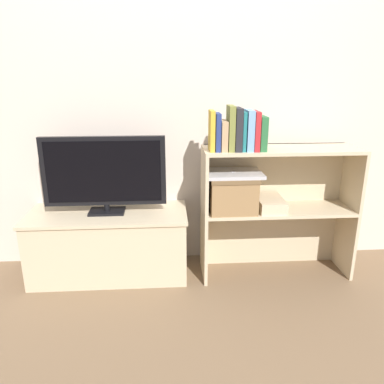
% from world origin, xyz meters
% --- Properties ---
extents(ground_plane, '(16.00, 16.00, 0.00)m').
position_xyz_m(ground_plane, '(0.00, 0.00, 0.00)').
color(ground_plane, brown).
extents(wall_back, '(10.00, 0.05, 2.40)m').
position_xyz_m(wall_back, '(0.00, 0.44, 1.20)').
color(wall_back, beige).
rests_on(wall_back, ground_plane).
extents(tv_stand, '(1.00, 0.43, 0.43)m').
position_xyz_m(tv_stand, '(-0.53, 0.20, 0.22)').
color(tv_stand, '#CCB793').
rests_on(tv_stand, ground_plane).
extents(tv, '(0.75, 0.14, 0.48)m').
position_xyz_m(tv, '(-0.53, 0.20, 0.69)').
color(tv, black).
rests_on(tv, tv_stand).
extents(bookshelf_lower_tier, '(0.96, 0.30, 0.46)m').
position_xyz_m(bookshelf_lower_tier, '(0.55, 0.21, 0.29)').
color(bookshelf_lower_tier, '#CCB793').
rests_on(bookshelf_lower_tier, ground_plane).
extents(bookshelf_upper_tier, '(0.96, 0.30, 0.38)m').
position_xyz_m(bookshelf_upper_tier, '(0.55, 0.21, 0.71)').
color(bookshelf_upper_tier, '#CCB793').
rests_on(bookshelf_upper_tier, bookshelf_lower_tier).
extents(book_mustard, '(0.03, 0.13, 0.23)m').
position_xyz_m(book_mustard, '(0.11, 0.10, 0.96)').
color(book_mustard, gold).
rests_on(book_mustard, bookshelf_upper_tier).
extents(book_navy, '(0.03, 0.13, 0.22)m').
position_xyz_m(book_navy, '(0.14, 0.10, 0.95)').
color(book_navy, navy).
rests_on(book_navy, bookshelf_upper_tier).
extents(book_tan, '(0.04, 0.14, 0.17)m').
position_xyz_m(book_tan, '(0.18, 0.10, 0.93)').
color(book_tan, tan).
rests_on(book_tan, bookshelf_upper_tier).
extents(book_olive, '(0.03, 0.13, 0.26)m').
position_xyz_m(book_olive, '(0.22, 0.10, 0.97)').
color(book_olive, olive).
rests_on(book_olive, bookshelf_upper_tier).
extents(book_charcoal, '(0.04, 0.14, 0.25)m').
position_xyz_m(book_charcoal, '(0.26, 0.10, 0.96)').
color(book_charcoal, '#232328').
rests_on(book_charcoal, bookshelf_upper_tier).
extents(book_teal, '(0.02, 0.13, 0.22)m').
position_xyz_m(book_teal, '(0.29, 0.10, 0.95)').
color(book_teal, '#1E7075').
rests_on(book_teal, bookshelf_upper_tier).
extents(book_skyblue, '(0.04, 0.14, 0.23)m').
position_xyz_m(book_skyblue, '(0.33, 0.10, 0.96)').
color(book_skyblue, '#709ECC').
rests_on(book_skyblue, bookshelf_upper_tier).
extents(book_crimson, '(0.03, 0.15, 0.23)m').
position_xyz_m(book_crimson, '(0.36, 0.10, 0.95)').
color(book_crimson, '#B22328').
rests_on(book_crimson, bookshelf_upper_tier).
extents(book_forest, '(0.04, 0.14, 0.20)m').
position_xyz_m(book_forest, '(0.40, 0.10, 0.94)').
color(book_forest, '#286638').
rests_on(book_forest, bookshelf_upper_tier).
extents(storage_basket_left, '(0.29, 0.27, 0.22)m').
position_xyz_m(storage_basket_left, '(0.25, 0.14, 0.58)').
color(storage_basket_left, '#937047').
rests_on(storage_basket_left, bookshelf_lower_tier).
extents(laptop, '(0.35, 0.25, 0.02)m').
position_xyz_m(laptop, '(0.25, 0.14, 0.69)').
color(laptop, '#BCBCC1').
rests_on(laptop, storage_basket_left).
extents(magazine_stack, '(0.16, 0.26, 0.07)m').
position_xyz_m(magazine_stack, '(0.49, 0.14, 0.49)').
color(magazine_stack, beige).
rests_on(magazine_stack, bookshelf_lower_tier).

